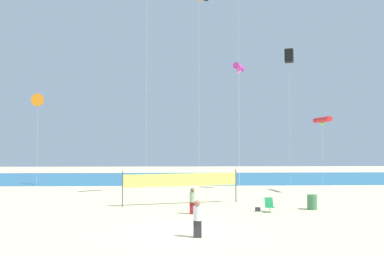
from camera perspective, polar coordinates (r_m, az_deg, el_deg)
ground_plane at (r=19.52m, az=-2.21°, el=-14.81°), size 120.00×120.00×0.00m
ocean_band at (r=51.06m, az=-2.02°, el=-7.24°), size 120.00×20.00×0.01m
beachgoer_white_shirt at (r=18.21m, az=0.79°, el=-12.82°), size 0.38×0.38×1.68m
beachgoer_sage_shirt at (r=24.27m, az=0.06°, el=-10.39°), size 0.36×0.36×1.58m
folding_beach_chair at (r=25.50m, az=11.14°, el=-10.82°), size 0.52×0.65×0.89m
trash_barrel at (r=27.11m, az=17.01°, el=-10.22°), size 0.64×0.64×0.97m
volleyball_net at (r=28.06m, az=-1.54°, el=-7.70°), size 8.09×1.99×2.40m
beach_handbag at (r=25.65m, az=9.50°, el=-11.54°), size 0.32×0.16×0.26m
kite_orange_delta at (r=41.38m, az=-21.41°, el=3.78°), size 1.26×0.31×9.24m
kite_red_tube at (r=36.69m, az=18.35°, el=1.12°), size 0.86×2.55×6.69m
kite_black_box at (r=38.40m, az=13.88°, el=10.09°), size 0.99×0.99×13.14m
kite_magenta_tube at (r=40.26m, az=6.81°, el=8.65°), size 1.44×2.19×12.35m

